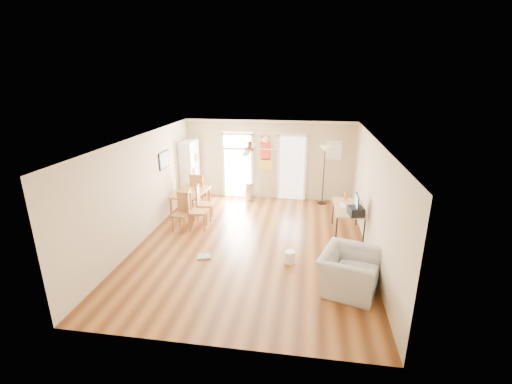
% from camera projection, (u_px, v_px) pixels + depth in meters
% --- Properties ---
extents(floor, '(7.00, 7.00, 0.00)m').
position_uv_depth(floor, '(252.00, 244.00, 8.68)').
color(floor, brown).
rests_on(floor, ground).
extents(ceiling, '(5.50, 7.00, 0.00)m').
position_uv_depth(ceiling, '(252.00, 139.00, 7.85)').
color(ceiling, silver).
rests_on(ceiling, floor).
extents(wall_back, '(5.50, 0.04, 2.60)m').
position_uv_depth(wall_back, '(269.00, 160.00, 11.54)').
color(wall_back, beige).
rests_on(wall_back, floor).
extents(wall_front, '(5.50, 0.04, 2.60)m').
position_uv_depth(wall_front, '(213.00, 273.00, 4.98)').
color(wall_front, beige).
rests_on(wall_front, floor).
extents(wall_left, '(0.04, 7.00, 2.60)m').
position_uv_depth(wall_left, '(142.00, 189.00, 8.65)').
color(wall_left, beige).
rests_on(wall_left, floor).
extents(wall_right, '(0.04, 7.00, 2.60)m').
position_uv_depth(wall_right, '(373.00, 200.00, 7.87)').
color(wall_right, beige).
rests_on(wall_right, floor).
extents(crown_molding, '(5.50, 7.00, 0.08)m').
position_uv_depth(crown_molding, '(252.00, 141.00, 7.86)').
color(crown_molding, white).
rests_on(crown_molding, wall_back).
extents(kitchen_doorway, '(0.90, 0.10, 2.10)m').
position_uv_depth(kitchen_doorway, '(238.00, 166.00, 11.76)').
color(kitchen_doorway, white).
rests_on(kitchen_doorway, wall_back).
extents(bathroom_doorway, '(0.80, 0.10, 2.10)m').
position_uv_depth(bathroom_doorway, '(292.00, 168.00, 11.50)').
color(bathroom_doorway, white).
rests_on(bathroom_doorway, wall_back).
extents(wall_decal, '(0.46, 0.03, 1.10)m').
position_uv_depth(wall_decal, '(265.00, 153.00, 11.46)').
color(wall_decal, red).
rests_on(wall_decal, wall_back).
extents(ac_grille, '(0.50, 0.04, 0.60)m').
position_uv_depth(ac_grille, '(334.00, 150.00, 11.10)').
color(ac_grille, white).
rests_on(ac_grille, wall_back).
extents(framed_poster, '(0.04, 0.66, 0.48)m').
position_uv_depth(framed_poster, '(164.00, 160.00, 9.84)').
color(framed_poster, black).
rests_on(framed_poster, wall_left).
extents(ceiling_fan, '(1.24, 1.24, 0.20)m').
position_uv_depth(ceiling_fan, '(250.00, 149.00, 7.62)').
color(ceiling_fan, '#593819').
rests_on(ceiling_fan, ceiling).
extents(bookshelf, '(0.65, 0.97, 1.97)m').
position_uv_depth(bookshelf, '(190.00, 171.00, 11.46)').
color(bookshelf, white).
rests_on(bookshelf, floor).
extents(dining_table, '(0.95, 1.42, 0.67)m').
position_uv_depth(dining_table, '(191.00, 202.00, 10.54)').
color(dining_table, '#9F5A33').
rests_on(dining_table, floor).
extents(dining_chair_right_a, '(0.47, 0.47, 1.00)m').
position_uv_depth(dining_chair_right_a, '(205.00, 203.00, 10.02)').
color(dining_chair_right_a, '#9F6533').
rests_on(dining_chair_right_a, floor).
extents(dining_chair_right_b, '(0.51, 0.51, 1.08)m').
position_uv_depth(dining_chair_right_b, '(197.00, 210.00, 9.38)').
color(dining_chair_right_b, '#AC7237').
rests_on(dining_chair_right_b, floor).
extents(dining_chair_near, '(0.48, 0.48, 1.00)m').
position_uv_depth(dining_chair_near, '(181.00, 213.00, 9.29)').
color(dining_chair_near, olive).
rests_on(dining_chair_near, floor).
extents(dining_chair_far, '(0.43, 0.43, 1.03)m').
position_uv_depth(dining_chair_far, '(199.00, 189.00, 11.14)').
color(dining_chair_far, olive).
rests_on(dining_chair_far, floor).
extents(trash_can, '(0.33, 0.33, 0.60)m').
position_uv_depth(trash_can, '(249.00, 191.00, 11.62)').
color(trash_can, silver).
rests_on(trash_can, floor).
extents(torchiere_lamp, '(0.37, 0.37, 1.89)m').
position_uv_depth(torchiere_lamp, '(324.00, 175.00, 11.09)').
color(torchiere_lamp, black).
rests_on(torchiere_lamp, floor).
extents(computer_desk, '(0.72, 1.45, 0.77)m').
position_uv_depth(computer_desk, '(347.00, 221.00, 9.05)').
color(computer_desk, tan).
rests_on(computer_desk, floor).
extents(imac, '(0.11, 0.52, 0.48)m').
position_uv_depth(imac, '(357.00, 205.00, 8.40)').
color(imac, black).
rests_on(imac, computer_desk).
extents(keyboard, '(0.15, 0.37, 0.01)m').
position_uv_depth(keyboard, '(343.00, 205.00, 9.01)').
color(keyboard, white).
rests_on(keyboard, computer_desk).
extents(printer, '(0.40, 0.44, 0.20)m').
position_uv_depth(printer, '(356.00, 211.00, 8.38)').
color(printer, black).
rests_on(printer, computer_desk).
extents(orange_bottle, '(0.07, 0.07, 0.21)m').
position_uv_depth(orange_bottle, '(346.00, 196.00, 9.37)').
color(orange_bottle, orange).
rests_on(orange_bottle, computer_desk).
extents(wastebasket_a, '(0.26, 0.26, 0.27)m').
position_uv_depth(wastebasket_a, '(290.00, 257.00, 7.76)').
color(wastebasket_a, white).
rests_on(wastebasket_a, floor).
extents(wastebasket_b, '(0.32, 0.32, 0.30)m').
position_uv_depth(wastebasket_b, '(331.00, 255.00, 7.84)').
color(wastebasket_b, silver).
rests_on(wastebasket_b, floor).
extents(floor_cloth, '(0.36, 0.32, 0.04)m').
position_uv_depth(floor_cloth, '(204.00, 257.00, 8.02)').
color(floor_cloth, gray).
rests_on(floor_cloth, floor).
extents(armchair, '(1.34, 1.44, 0.77)m').
position_uv_depth(armchair, '(349.00, 271.00, 6.74)').
color(armchair, '#A1A19C').
rests_on(armchair, floor).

